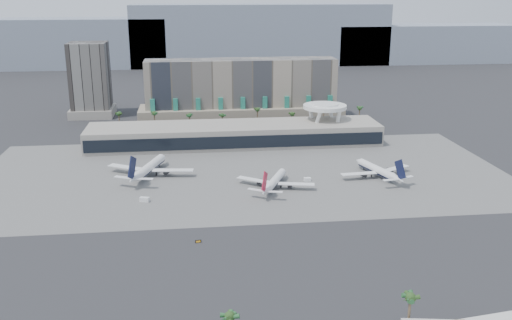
{
  "coord_description": "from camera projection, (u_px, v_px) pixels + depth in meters",
  "views": [
    {
      "loc": [
        -25.47,
        -213.17,
        88.62
      ],
      "look_at": [
        4.39,
        40.0,
        11.23
      ],
      "focal_mm": 40.0,
      "sensor_mm": 36.0,
      "label": 1
    }
  ],
  "objects": [
    {
      "name": "airliner_left",
      "position": [
        149.0,
        168.0,
        278.71
      ],
      "size": [
        42.64,
        44.11,
        15.78
      ],
      "rotation": [
        0.0,
        0.0,
        -0.32
      ],
      "color": "white",
      "rests_on": "ground"
    },
    {
      "name": "hotel",
      "position": [
        241.0,
        96.0,
        393.16
      ],
      "size": [
        140.0,
        30.0,
        42.0
      ],
      "color": "gray",
      "rests_on": "ground"
    },
    {
      "name": "apron_pad",
      "position": [
        244.0,
        173.0,
        283.43
      ],
      "size": [
        260.0,
        130.0,
        0.06
      ],
      "primitive_type": "cube",
      "color": "#5B5B59",
      "rests_on": "ground"
    },
    {
      "name": "near_palm_b",
      "position": [
        410.0,
        303.0,
        148.0
      ],
      "size": [
        6.0,
        6.0,
        13.01
      ],
      "color": "brown",
      "rests_on": "ground"
    },
    {
      "name": "mountain_ridge",
      "position": [
        233.0,
        39.0,
        672.25
      ],
      "size": [
        680.0,
        60.0,
        70.0
      ],
      "color": "gray",
      "rests_on": "ground"
    },
    {
      "name": "airliner_centre",
      "position": [
        274.0,
        181.0,
        261.56
      ],
      "size": [
        34.85,
        35.89,
        13.24
      ],
      "rotation": [
        0.0,
        0.0,
        -0.42
      ],
      "color": "white",
      "rests_on": "ground"
    },
    {
      "name": "ground",
      "position": [
        257.0,
        215.0,
        231.17
      ],
      "size": [
        900.0,
        900.0,
        0.0
      ],
      "primitive_type": "plane",
      "color": "#232326",
      "rests_on": "ground"
    },
    {
      "name": "saucer_structure",
      "position": [
        325.0,
        109.0,
        342.21
      ],
      "size": [
        26.0,
        26.0,
        21.89
      ],
      "color": "white",
      "rests_on": "ground"
    },
    {
      "name": "airliner_right",
      "position": [
        378.0,
        170.0,
        276.75
      ],
      "size": [
        37.43,
        38.77,
        13.77
      ],
      "rotation": [
        0.0,
        0.0,
        0.29
      ],
      "color": "white",
      "rests_on": "ground"
    },
    {
      "name": "terminal",
      "position": [
        235.0,
        134.0,
        333.66
      ],
      "size": [
        170.0,
        32.5,
        14.5
      ],
      "color": "#AFA799",
      "rests_on": "ground"
    },
    {
      "name": "service_vehicle_b",
      "position": [
        307.0,
        179.0,
        271.88
      ],
      "size": [
        3.23,
        1.93,
        1.63
      ],
      "primitive_type": "cube",
      "rotation": [
        0.0,
        0.0,
        0.04
      ],
      "color": "white",
      "rests_on": "ground"
    },
    {
      "name": "office_tower",
      "position": [
        91.0,
        84.0,
        403.92
      ],
      "size": [
        30.0,
        30.0,
        52.0
      ],
      "color": "black",
      "rests_on": "ground"
    },
    {
      "name": "palm_row",
      "position": [
        241.0,
        114.0,
        366.7
      ],
      "size": [
        157.8,
        2.8,
        13.1
      ],
      "color": "brown",
      "rests_on": "ground"
    },
    {
      "name": "service_vehicle_a",
      "position": [
        145.0,
        199.0,
        245.51
      ],
      "size": [
        4.49,
        3.2,
        1.99
      ],
      "primitive_type": "cube",
      "rotation": [
        0.0,
        0.0,
        -0.33
      ],
      "color": "silver",
      "rests_on": "ground"
    },
    {
      "name": "taxiway_sign",
      "position": [
        198.0,
        241.0,
        206.22
      ],
      "size": [
        2.24,
        0.62,
        1.01
      ],
      "rotation": [
        0.0,
        0.0,
        0.14
      ],
      "color": "black",
      "rests_on": "ground"
    }
  ]
}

